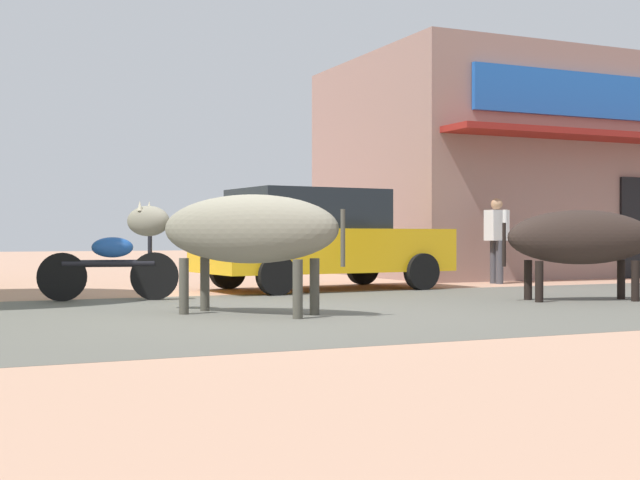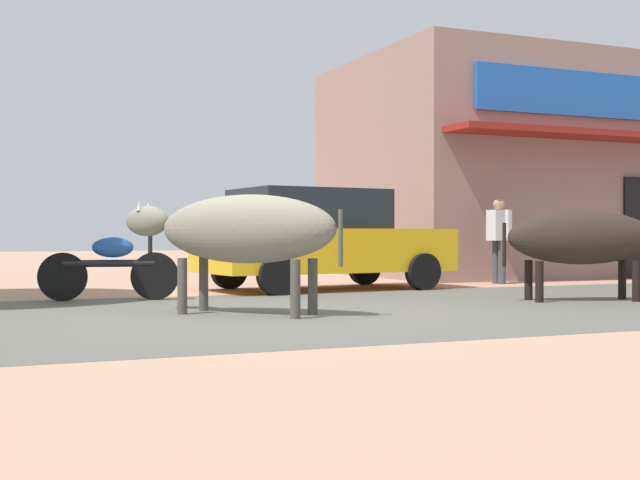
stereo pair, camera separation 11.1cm
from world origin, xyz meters
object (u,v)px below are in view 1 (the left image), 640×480
(cow_far_dark, at_px, (586,238))
(pedestrian_by_shop, at_px, (497,234))
(parked_hatchback_car, at_px, (319,238))
(cow_near_brown, at_px, (244,230))
(parked_motorcycle, at_px, (111,266))

(cow_far_dark, xyz_separation_m, pedestrian_by_shop, (1.36, 3.96, 0.06))
(parked_hatchback_car, xyz_separation_m, cow_near_brown, (-2.60, -3.77, 0.11))
(cow_far_dark, relative_size, pedestrian_by_shop, 1.66)
(parked_hatchback_car, distance_m, pedestrian_by_shop, 3.72)
(cow_far_dark, bearing_deg, pedestrian_by_shop, 71.06)
(cow_far_dark, distance_m, pedestrian_by_shop, 4.18)
(cow_near_brown, relative_size, pedestrian_by_shop, 1.44)
(parked_motorcycle, xyz_separation_m, cow_near_brown, (0.98, -2.72, 0.48))
(parked_motorcycle, height_order, cow_near_brown, cow_near_brown)
(cow_far_dark, height_order, pedestrian_by_shop, pedestrian_by_shop)
(cow_near_brown, bearing_deg, pedestrian_by_shop, 32.47)
(parked_hatchback_car, relative_size, pedestrian_by_shop, 2.69)
(parked_hatchback_car, height_order, cow_near_brown, parked_hatchback_car)
(parked_motorcycle, height_order, cow_far_dark, cow_far_dark)
(cow_near_brown, height_order, pedestrian_by_shop, pedestrian_by_shop)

